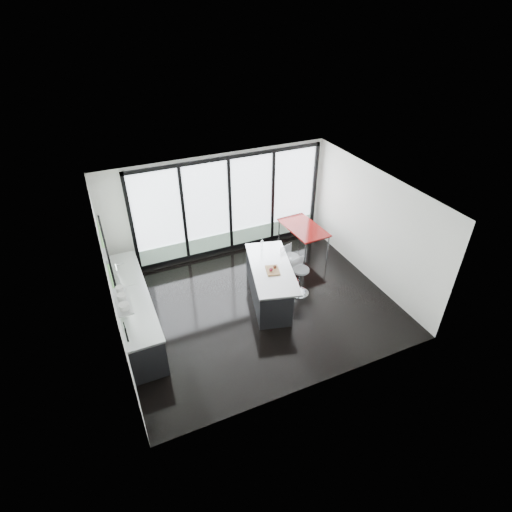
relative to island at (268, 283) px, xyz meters
name	(u,v)px	position (x,y,z in m)	size (l,w,h in m)	color
floor	(257,304)	(-0.33, -0.13, -0.45)	(6.00, 5.00, 0.00)	black
ceiling	(258,195)	(-0.33, -0.13, 2.35)	(6.00, 5.00, 0.00)	white
wall_back	(229,209)	(-0.06, 2.34, 0.82)	(6.00, 0.09, 2.80)	silver
wall_front	(319,331)	(-0.33, -2.63, 0.95)	(6.00, 0.00, 2.80)	silver
wall_left	(110,275)	(-3.30, 0.14, 1.11)	(0.26, 5.00, 2.80)	silver
wall_right	(372,226)	(2.67, -0.13, 0.95)	(0.00, 5.00, 2.80)	silver
counter_cabinets	(135,310)	(-3.00, 0.27, 0.01)	(0.69, 3.24, 1.36)	black
island	(268,283)	(0.00, 0.00, 0.00)	(1.44, 2.33, 1.15)	black
bar_stool_near	(300,281)	(0.76, -0.17, -0.09)	(0.46, 0.46, 0.73)	silver
bar_stool_far	(290,270)	(0.75, 0.32, -0.06)	(0.49, 0.49, 0.78)	silver
red_table	(303,239)	(1.74, 1.44, -0.06)	(0.83, 1.46, 0.78)	maroon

